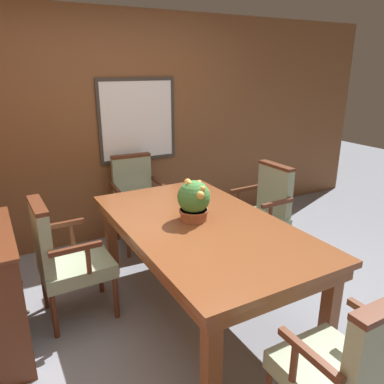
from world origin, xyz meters
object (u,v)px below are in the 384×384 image
Objects in this scene: chair_right_far at (263,210)px; potted_plant at (194,200)px; chair_head_near at (349,369)px; chair_head_far at (136,198)px; dining_table at (202,234)px; chair_left_far at (64,256)px.

potted_plant is (-0.99, -0.37, 0.40)m from chair_right_far.
chair_right_far is 1.00× the size of chair_head_near.
chair_head_far is 3.07× the size of potted_plant.
chair_left_far reaches higher than dining_table.
chair_left_far and chair_head_far have the same top height.
dining_table is 6.17× the size of potted_plant.
chair_head_far is (0.01, 1.41, -0.15)m from dining_table.
chair_head_near is (0.00, -2.77, 0.00)m from chair_head_far.
dining_table is at bearing -66.36° from chair_right_far.
chair_head_near is (-0.96, -1.82, 0.00)m from chair_right_far.
chair_left_far is 1.00× the size of chair_head_far.
dining_table is 2.01× the size of chair_head_near.
chair_head_near is at bearing -29.10° from chair_right_far.
dining_table is at bearing -86.79° from chair_head_far.
chair_head_near reaches higher than dining_table.
dining_table is at bearing -115.23° from chair_left_far.
chair_right_far is at bearing 20.30° from potted_plant.
chair_head_near is at bearing -88.77° from potted_plant.
potted_plant is at bearing -70.89° from chair_right_far.
dining_table is 2.01× the size of chair_right_far.
chair_left_far is 1.06m from potted_plant.
potted_plant is at bearing -87.70° from chair_head_far.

